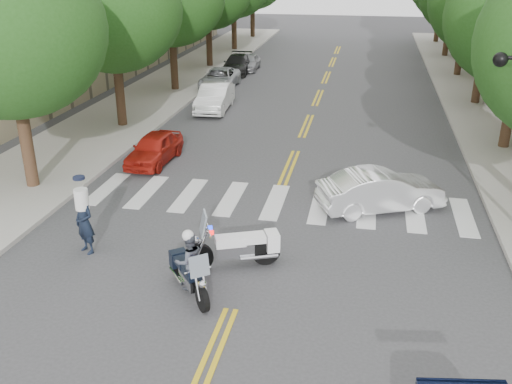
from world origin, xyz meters
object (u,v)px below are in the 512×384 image
(motorcycle_police, at_px, (189,265))
(motorcycle_parked, at_px, (241,247))
(officer_standing, at_px, (85,222))
(convertible, at_px, (381,190))

(motorcycle_police, distance_m, motorcycle_parked, 1.85)
(officer_standing, bearing_deg, motorcycle_police, 6.65)
(motorcycle_police, bearing_deg, officer_standing, -60.68)
(officer_standing, height_order, convertible, officer_standing)
(motorcycle_parked, bearing_deg, convertible, -61.80)
(officer_standing, bearing_deg, convertible, 58.79)
(convertible, bearing_deg, motorcycle_parked, 115.92)
(motorcycle_police, height_order, officer_standing, officer_standing)
(convertible, bearing_deg, officer_standing, 94.52)
(motorcycle_police, height_order, convertible, motorcycle_police)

